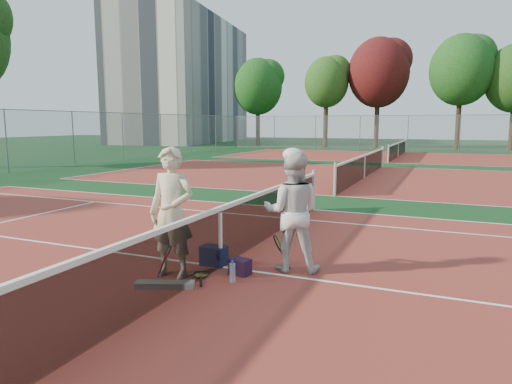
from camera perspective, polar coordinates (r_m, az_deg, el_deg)
ground at (r=7.67m, az=-4.44°, el=-9.33°), size 130.00×130.00×0.00m
court_main at (r=7.67m, az=-4.44°, el=-9.31°), size 23.77×10.97×0.01m
court_far_a at (r=20.38m, az=13.37°, el=1.74°), size 23.77×10.97×0.01m
court_far_b at (r=33.72m, az=17.32°, el=4.22°), size 23.77×10.97×0.01m
net_main at (r=7.53m, az=-4.48°, el=-5.64°), size 0.10×10.98×1.02m
net_far_a at (r=20.33m, az=13.42°, el=3.16°), size 0.10×10.98×1.02m
net_far_b at (r=33.68m, az=17.36°, el=5.08°), size 0.10×10.98×1.02m
fence_back at (r=40.61m, az=18.45°, el=6.97°), size 32.00×0.06×3.00m
apartment_block at (r=59.65m, az=-9.00°, el=13.46°), size 12.96×23.18×15.00m
player_a at (r=7.09m, az=-10.49°, el=-2.55°), size 0.76×0.53×2.01m
player_b at (r=7.30m, az=4.54°, el=-2.49°), size 1.08×0.93×1.91m
racket_red at (r=7.29m, az=-10.82°, el=-8.10°), size 0.37×0.37×0.57m
racket_black_held at (r=7.51m, az=2.69°, el=-7.50°), size 0.35×0.34×0.55m
racket_spare at (r=7.24m, az=-6.98°, el=-10.27°), size 0.55×0.65×0.05m
sports_bag_navy at (r=7.74m, az=-5.29°, el=-7.91°), size 0.42×0.29×0.33m
sports_bag_purple at (r=7.25m, az=-2.00°, el=-9.32°), size 0.35×0.27×0.25m
net_cover_canvas at (r=6.86m, az=-11.33°, el=-11.28°), size 0.86×0.50×0.09m
water_bottle at (r=6.90m, az=-2.96°, el=-10.09°), size 0.09×0.09×0.30m
tree_back_0 at (r=48.52m, az=0.24°, el=13.01°), size 5.05×5.05×9.00m
tree_back_1 at (r=45.31m, az=8.80°, el=13.36°), size 4.19×4.19×8.64m
tree_back_maroon at (r=45.64m, az=15.07°, el=14.18°), size 5.66×5.66×10.29m
tree_back_3 at (r=44.32m, az=24.29°, el=13.69°), size 5.31×5.31×9.93m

